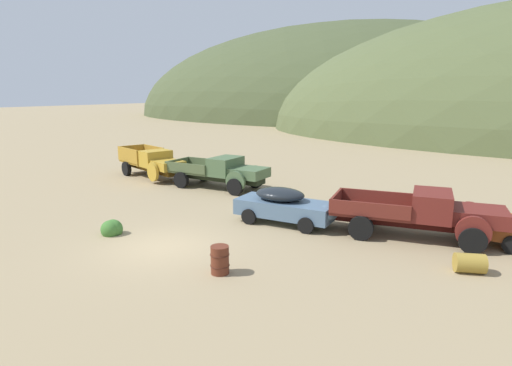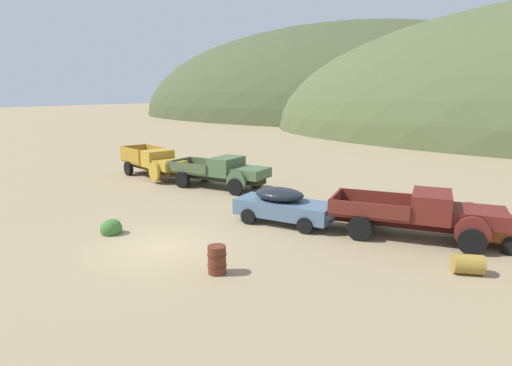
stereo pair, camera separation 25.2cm
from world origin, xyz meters
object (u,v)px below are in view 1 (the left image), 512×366
Objects in this scene: truck_mustard at (155,163)px; car_chalk_blue at (288,206)px; truck_oxblood at (429,214)px; oil_drum_tipped at (470,263)px; oil_drum_by_truck at (220,260)px; truck_weathered_green at (225,172)px.

car_chalk_blue is (12.18, -4.47, -0.21)m from truck_mustard.
truck_oxblood is 6.21× the size of oil_drum_tipped.
truck_mustard is 5.88× the size of oil_drum_tipped.
truck_oxblood is at bearing 54.30° from oil_drum_by_truck.
oil_drum_tipped is at bearing -24.77° from truck_weathered_green.
truck_oxblood is 3.36m from oil_drum_tipped.
truck_mustard is 1.37× the size of car_chalk_blue.
truck_oxblood is at bearing 8.81° from car_chalk_blue.
car_chalk_blue is 5.88m from oil_drum_by_truck.
car_chalk_blue is at bearing -2.53° from truck_mustard.
truck_weathered_green is 7.71m from car_chalk_blue.
oil_drum_tipped is at bearing -67.30° from truck_oxblood.
oil_drum_by_truck is at bearing -56.83° from truck_weathered_green.
truck_oxblood reaches higher than car_chalk_blue.
car_chalk_blue is 4.29× the size of oil_drum_tipped.
truck_weathered_green is at bearing 124.59° from oil_drum_by_truck.
truck_weathered_green is at bearing 143.56° from car_chalk_blue.
car_chalk_blue is at bearing -35.24° from truck_weathered_green.
truck_weathered_green is at bearing 156.65° from oil_drum_tipped.
oil_drum_by_truck is at bearing -21.31° from truck_mustard.
oil_drum_by_truck is (-6.77, -4.19, 0.14)m from oil_drum_tipped.
car_chalk_blue reaches higher than oil_drum_tipped.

